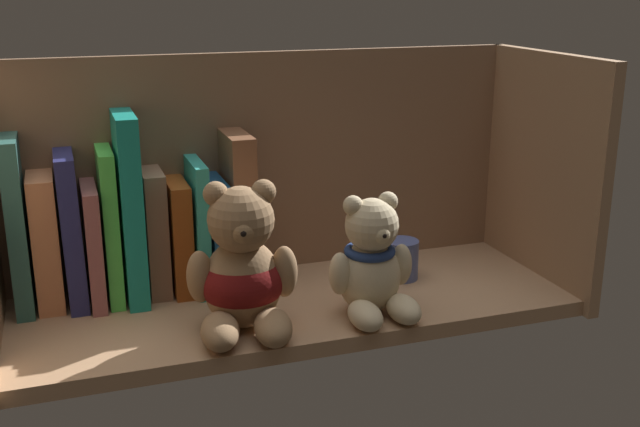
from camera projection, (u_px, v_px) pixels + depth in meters
The scene contains 17 objects.
shelf_board at pixel (294, 308), 100.89cm from camera, with size 71.04×25.10×2.00cm, color #A87F5B.
shelf_back_panel at pixel (266, 170), 108.31cm from camera, with size 73.44×1.20×32.85cm, color #836147.
shelf_side_panel_right at pixel (542, 171), 107.71cm from camera, with size 1.60×27.50×32.85cm, color #A87F5B.
book_0 at pixel (18, 223), 95.95cm from camera, with size 2.19×11.11×22.15cm, color #295953.
book_1 at pixel (46, 240), 97.64cm from camera, with size 3.20×9.96×17.15cm, color #BE754C.
book_2 at pixel (71, 227), 98.24cm from camera, with size 2.31×12.06×19.78cm, color navy.
book_3 at pixel (92, 241), 99.62cm from camera, with size 1.84×13.65×15.56cm, color #8D5050.
book_4 at pixel (109, 223), 99.67cm from camera, with size 1.84×11.94×19.98cm, color #4CCA4A.
book_5 at pixel (128, 205), 99.85cm from camera, with size 2.59×14.11×24.40cm, color #188B7D.
book_6 at pixel (154, 231), 101.93cm from camera, with size 2.72×9.52×16.63cm, color #8B614A.
book_7 at pixel (177, 234), 103.10cm from camera, with size 2.55×11.26×15.07cm, color brown.
book_8 at pixel (196, 223), 103.49cm from camera, with size 1.64×13.11×17.70cm, color teal.
book_9 at pixel (214, 230), 104.62cm from camera, with size 2.37×14.00×15.10cm, color navy.
book_10 at pixel (236, 207), 104.74cm from camera, with size 3.13×12.79×20.97cm, color brown.
teddy_bear_larger at pixel (243, 273), 90.62cm from camera, with size 13.44×14.32×18.13cm.
teddy_bear_smaller at pixel (372, 264), 94.86cm from camera, with size 11.22×11.40×15.37cm.
pillar_candle at pixel (401, 259), 107.43cm from camera, with size 4.74×4.74×5.54cm, color #4C5B99.
Camera 1 is at (-27.07, -88.98, 42.13)cm, focal length 43.35 mm.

